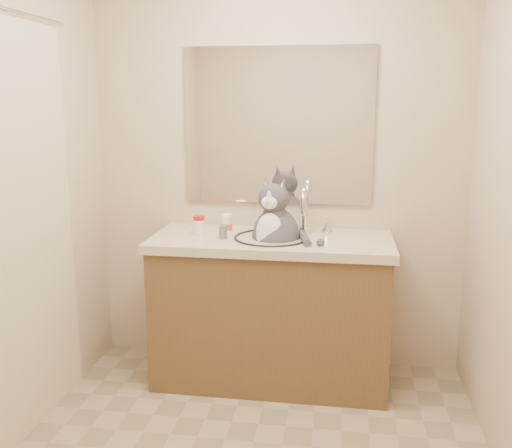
{
  "coord_description": "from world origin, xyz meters",
  "views": [
    {
      "loc": [
        0.38,
        -2.1,
        1.59
      ],
      "look_at": [
        -0.04,
        0.65,
        0.99
      ],
      "focal_mm": 40.0,
      "sensor_mm": 36.0,
      "label": 1
    }
  ],
  "objects": [
    {
      "name": "room",
      "position": [
        0.0,
        0.0,
        1.2
      ],
      "size": [
        2.22,
        2.52,
        2.42
      ],
      "color": "gray",
      "rests_on": "ground"
    },
    {
      "name": "vanity",
      "position": [
        0.0,
        0.96,
        0.44
      ],
      "size": [
        1.34,
        0.59,
        1.12
      ],
      "color": "brown",
      "rests_on": "ground"
    },
    {
      "name": "mirror",
      "position": [
        0.0,
        1.24,
        1.45
      ],
      "size": [
        1.1,
        0.02,
        0.9
      ],
      "primitive_type": "cube",
      "color": "white",
      "rests_on": "room"
    },
    {
      "name": "shower_curtain",
      "position": [
        -1.05,
        0.1,
        1.03
      ],
      "size": [
        0.02,
        1.3,
        1.93
      ],
      "color": "beige",
      "rests_on": "ground"
    },
    {
      "name": "cat",
      "position": [
        0.02,
        0.96,
        0.87
      ],
      "size": [
        0.38,
        0.38,
        0.55
      ],
      "rotation": [
        0.0,
        0.0,
        -0.24
      ],
      "color": "#404045",
      "rests_on": "vanity"
    },
    {
      "name": "pill_bottle_redcap",
      "position": [
        -0.42,
        0.97,
        0.91
      ],
      "size": [
        0.08,
        0.08,
        0.11
      ],
      "rotation": [
        0.0,
        0.0,
        0.38
      ],
      "color": "white",
      "rests_on": "vanity"
    },
    {
      "name": "pill_bottle_orange",
      "position": [
        -0.26,
        1.0,
        0.91
      ],
      "size": [
        0.08,
        0.08,
        0.12
      ],
      "rotation": [
        0.0,
        0.0,
        0.3
      ],
      "color": "white",
      "rests_on": "vanity"
    },
    {
      "name": "grey_canister",
      "position": [
        -0.26,
        0.89,
        0.89
      ],
      "size": [
        0.06,
        0.06,
        0.07
      ],
      "rotation": [
        0.0,
        0.0,
        -0.41
      ],
      "color": "slate",
      "rests_on": "vanity"
    }
  ]
}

